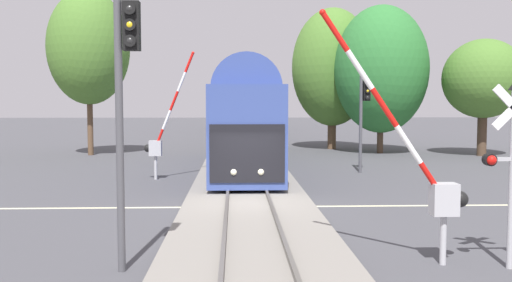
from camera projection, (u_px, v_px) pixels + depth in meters
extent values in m
plane|color=#47474C|center=(248.00, 207.00, 18.81)|extent=(220.00, 220.00, 0.00)
cube|color=beige|center=(248.00, 207.00, 18.81)|extent=(44.00, 0.20, 0.01)
cube|color=gray|center=(248.00, 204.00, 18.80)|extent=(4.40, 80.00, 0.18)
cube|color=#56514C|center=(227.00, 200.00, 18.76)|extent=(0.10, 80.00, 0.14)
cube|color=#56514C|center=(269.00, 200.00, 18.82)|extent=(0.10, 80.00, 0.14)
cube|color=#384C93|center=(244.00, 127.00, 28.77)|extent=(3.00, 17.22, 3.90)
cube|color=black|center=(247.00, 154.00, 20.20)|extent=(2.76, 0.08, 2.15)
cylinder|color=#384C93|center=(244.00, 92.00, 28.64)|extent=(2.76, 15.50, 2.76)
sphere|color=#F4F2CC|center=(234.00, 172.00, 20.22)|extent=(0.24, 0.24, 0.24)
sphere|color=#F4F2CC|center=(261.00, 172.00, 20.26)|extent=(0.24, 0.24, 0.24)
cube|color=silver|center=(240.00, 113.00, 50.02)|extent=(3.00, 23.67, 4.60)
cube|color=black|center=(257.00, 109.00, 50.06)|extent=(0.04, 21.30, 0.90)
cube|color=#193899|center=(257.00, 125.00, 50.16)|extent=(0.04, 21.78, 0.36)
cube|color=silver|center=(238.00, 109.00, 74.51)|extent=(3.00, 23.67, 4.60)
cube|color=black|center=(249.00, 107.00, 74.55)|extent=(0.04, 21.30, 0.90)
cube|color=#193899|center=(250.00, 118.00, 74.65)|extent=(0.04, 21.78, 0.36)
cylinder|color=#B7B7BC|center=(443.00, 240.00, 12.09)|extent=(0.14, 0.14, 1.10)
cube|color=#B7B7BC|center=(444.00, 199.00, 12.03)|extent=(0.56, 0.40, 0.70)
sphere|color=black|center=(460.00, 199.00, 12.04)|extent=(0.36, 0.36, 0.36)
cylinder|color=red|center=(432.00, 181.00, 11.99)|extent=(0.64, 0.12, 0.87)
cylinder|color=white|center=(408.00, 144.00, 11.92)|extent=(0.64, 0.12, 0.87)
cylinder|color=red|center=(384.00, 107.00, 11.84)|extent=(0.64, 0.12, 0.87)
cylinder|color=white|center=(360.00, 70.00, 11.76)|extent=(0.64, 0.12, 0.87)
cylinder|color=red|center=(335.00, 32.00, 11.69)|extent=(0.64, 0.12, 0.87)
sphere|color=red|center=(323.00, 12.00, 11.65)|extent=(0.14, 0.14, 0.14)
cylinder|color=#B2B2B7|center=(512.00, 180.00, 11.72)|extent=(0.14, 0.14, 3.80)
cylinder|color=black|center=(489.00, 160.00, 11.57)|extent=(0.26, 0.18, 0.26)
sphere|color=red|center=(492.00, 160.00, 11.47)|extent=(0.20, 0.20, 0.20)
cylinder|color=#B7B7BC|center=(156.00, 168.00, 25.45)|extent=(0.14, 0.14, 1.10)
cube|color=#B7B7BC|center=(155.00, 148.00, 25.39)|extent=(0.56, 0.40, 0.70)
sphere|color=black|center=(148.00, 148.00, 25.37)|extent=(0.36, 0.36, 0.36)
cylinder|color=red|center=(159.00, 139.00, 25.36)|extent=(0.46, 0.12, 0.91)
cylinder|color=white|center=(167.00, 120.00, 25.31)|extent=(0.46, 0.12, 0.91)
cylinder|color=red|center=(174.00, 101.00, 25.27)|extent=(0.46, 0.12, 0.91)
cylinder|color=white|center=(182.00, 82.00, 25.22)|extent=(0.46, 0.12, 0.91)
cylinder|color=red|center=(189.00, 63.00, 25.17)|extent=(0.46, 0.12, 0.91)
sphere|color=red|center=(193.00, 53.00, 25.15)|extent=(0.14, 0.14, 0.14)
cylinder|color=#4C4C51|center=(361.00, 124.00, 27.83)|extent=(0.16, 0.16, 4.92)
cube|color=black|center=(367.00, 91.00, 27.73)|extent=(0.34, 0.26, 1.00)
sphere|color=#262626|center=(367.00, 84.00, 27.56)|extent=(0.20, 0.20, 0.20)
cylinder|color=black|center=(368.00, 84.00, 27.53)|extent=(0.24, 0.10, 0.24)
sphere|color=yellow|center=(367.00, 91.00, 27.58)|extent=(0.20, 0.20, 0.20)
cylinder|color=black|center=(368.00, 91.00, 27.55)|extent=(0.24, 0.10, 0.24)
sphere|color=#262626|center=(367.00, 97.00, 27.60)|extent=(0.20, 0.20, 0.20)
cylinder|color=black|center=(367.00, 97.00, 27.57)|extent=(0.24, 0.10, 0.24)
cylinder|color=#4C4C51|center=(120.00, 131.00, 11.44)|extent=(0.16, 0.16, 5.91)
cube|color=black|center=(132.00, 26.00, 11.30)|extent=(0.34, 0.26, 1.00)
sphere|color=#262626|center=(130.00, 9.00, 11.13)|extent=(0.20, 0.20, 0.20)
cylinder|color=black|center=(130.00, 9.00, 11.10)|extent=(0.24, 0.10, 0.24)
sphere|color=yellow|center=(130.00, 25.00, 11.15)|extent=(0.20, 0.20, 0.20)
cylinder|color=black|center=(130.00, 25.00, 11.12)|extent=(0.24, 0.10, 0.24)
sphere|color=#262626|center=(130.00, 41.00, 11.18)|extent=(0.20, 0.20, 0.20)
cylinder|color=black|center=(130.00, 41.00, 11.15)|extent=(0.24, 0.10, 0.24)
cylinder|color=brown|center=(332.00, 130.00, 42.10)|extent=(0.64, 0.64, 2.88)
ellipsoid|color=#4C7A2D|center=(332.00, 67.00, 41.77)|extent=(6.12, 6.12, 8.88)
cylinder|color=#4C3828|center=(482.00, 132.00, 36.69)|extent=(0.61, 0.61, 3.16)
ellipsoid|color=#4C7A2D|center=(484.00, 79.00, 36.44)|extent=(5.31, 5.31, 5.21)
cylinder|color=#4C3828|center=(380.00, 135.00, 38.66)|extent=(0.43, 0.43, 2.53)
ellipsoid|color=#2D7533|center=(381.00, 69.00, 38.34)|extent=(6.47, 6.47, 8.83)
cylinder|color=brown|center=(90.00, 123.00, 37.14)|extent=(0.37, 0.37, 4.35)
ellipsoid|color=#4C7A2D|center=(89.00, 47.00, 36.79)|extent=(5.41, 5.41, 7.60)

